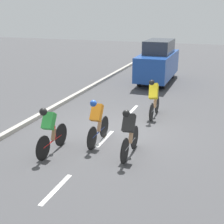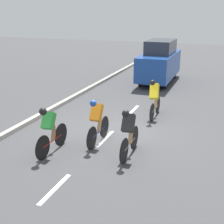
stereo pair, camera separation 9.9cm
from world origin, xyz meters
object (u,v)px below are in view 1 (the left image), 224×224
(cyclist_green, at_px, (50,129))
(cyclist_yellow, at_px, (154,98))
(cyclist_black, at_px, (129,132))
(support_car, at_px, (158,62))
(cyclist_orange, at_px, (97,121))

(cyclist_green, xyz_separation_m, cyclist_yellow, (-2.10, -4.17, 0.04))
(cyclist_black, distance_m, cyclist_green, 2.28)
(cyclist_green, distance_m, support_car, 10.43)
(cyclist_orange, height_order, cyclist_green, cyclist_orange)
(support_car, bearing_deg, cyclist_black, 97.41)
(support_car, bearing_deg, cyclist_green, 84.88)
(cyclist_orange, bearing_deg, cyclist_yellow, -109.56)
(support_car, bearing_deg, cyclist_orange, 90.52)
(cyclist_green, xyz_separation_m, support_car, (-0.93, -10.38, 0.41))
(cyclist_orange, bearing_deg, cyclist_green, 47.48)
(cyclist_green, bearing_deg, cyclist_orange, -132.52)
(cyclist_orange, xyz_separation_m, cyclist_green, (1.01, 1.11, -0.01))
(support_car, bearing_deg, cyclist_yellow, 100.69)
(cyclist_green, bearing_deg, support_car, -95.12)
(cyclist_orange, relative_size, support_car, 0.39)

